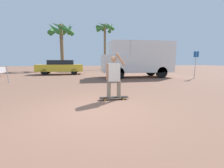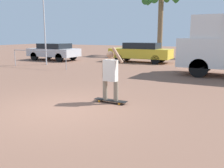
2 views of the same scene
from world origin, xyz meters
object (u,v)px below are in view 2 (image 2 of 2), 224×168
parked_car_yellow (141,52)px  skateboard (110,100)px  person_skateboarder (110,73)px  flagpole (45,13)px  parked_car_silver (54,51)px

parked_car_yellow → skateboard: bearing=-73.5°
skateboard → person_skateboarder: size_ratio=0.66×
person_skateboarder → flagpole: size_ratio=0.26×
person_skateboarder → parked_car_yellow: bearing=106.5°
skateboard → parked_car_silver: (-10.07, 9.37, 0.66)m
person_skateboarder → parked_car_yellow: 11.65m
flagpole → skateboard: bearing=-38.5°
parked_car_yellow → parked_car_silver: size_ratio=1.12×
parked_car_yellow → flagpole: flagpole is taller
parked_car_silver → person_skateboarder: bearing=-43.0°
person_skateboarder → parked_car_silver: person_skateboarder is taller
person_skateboarder → flagpole: bearing=141.5°
skateboard → flagpole: (-8.37, 6.65, 3.37)m
skateboard → parked_car_yellow: (-3.32, 11.16, 0.70)m
skateboard → parked_car_yellow: 11.67m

